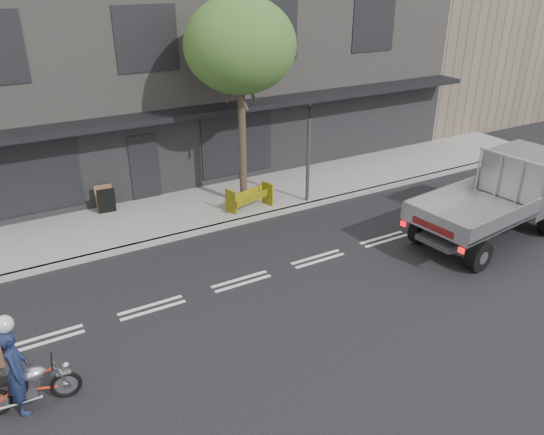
{
  "coord_description": "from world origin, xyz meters",
  "views": [
    {
      "loc": [
        -5.1,
        -10.63,
        7.43
      ],
      "look_at": [
        1.2,
        0.5,
        1.36
      ],
      "focal_mm": 35.0,
      "sensor_mm": 36.0,
      "label": 1
    }
  ],
  "objects_px": {
    "motorcycle": "(30,386)",
    "construction_barrier": "(253,199)",
    "street_tree": "(240,46)",
    "sandwich_board": "(106,201)",
    "flatbed_ute": "(517,186)",
    "rider": "(16,371)",
    "traffic_light_pole": "(308,159)"
  },
  "relations": [
    {
      "from": "street_tree",
      "to": "rider",
      "type": "height_order",
      "value": "street_tree"
    },
    {
      "from": "sandwich_board",
      "to": "traffic_light_pole",
      "type": "bearing_deg",
      "value": -14.97
    },
    {
      "from": "traffic_light_pole",
      "to": "flatbed_ute",
      "type": "height_order",
      "value": "traffic_light_pole"
    },
    {
      "from": "rider",
      "to": "sandwich_board",
      "type": "bearing_deg",
      "value": -17.46
    },
    {
      "from": "street_tree",
      "to": "rider",
      "type": "xyz_separation_m",
      "value": [
        -7.64,
        -6.15,
        -4.39
      ]
    },
    {
      "from": "street_tree",
      "to": "flatbed_ute",
      "type": "xyz_separation_m",
      "value": [
        6.53,
        -5.49,
        -3.86
      ]
    },
    {
      "from": "motorcycle",
      "to": "flatbed_ute",
      "type": "bearing_deg",
      "value": 9.44
    },
    {
      "from": "flatbed_ute",
      "to": "sandwich_board",
      "type": "bearing_deg",
      "value": 140.56
    },
    {
      "from": "motorcycle",
      "to": "sandwich_board",
      "type": "bearing_deg",
      "value": 73.5
    },
    {
      "from": "construction_barrier",
      "to": "flatbed_ute",
      "type": "bearing_deg",
      "value": -36.19
    },
    {
      "from": "street_tree",
      "to": "motorcycle",
      "type": "relative_size",
      "value": 3.78
    },
    {
      "from": "construction_barrier",
      "to": "traffic_light_pole",
      "type": "bearing_deg",
      "value": -4.23
    },
    {
      "from": "traffic_light_pole",
      "to": "motorcycle",
      "type": "distance_m",
      "value": 10.93
    },
    {
      "from": "rider",
      "to": "construction_barrier",
      "type": "bearing_deg",
      "value": -47.66
    },
    {
      "from": "street_tree",
      "to": "sandwich_board",
      "type": "distance_m",
      "value": 6.47
    },
    {
      "from": "street_tree",
      "to": "rider",
      "type": "distance_m",
      "value": 10.75
    },
    {
      "from": "motorcycle",
      "to": "sandwich_board",
      "type": "xyz_separation_m",
      "value": [
        3.26,
        7.58,
        0.12
      ]
    },
    {
      "from": "motorcycle",
      "to": "sandwich_board",
      "type": "relative_size",
      "value": 2.02
    },
    {
      "from": "construction_barrier",
      "to": "sandwich_board",
      "type": "distance_m",
      "value": 4.71
    },
    {
      "from": "traffic_light_pole",
      "to": "flatbed_ute",
      "type": "relative_size",
      "value": 0.63
    },
    {
      "from": "sandwich_board",
      "to": "construction_barrier",
      "type": "bearing_deg",
      "value": -21.74
    },
    {
      "from": "construction_barrier",
      "to": "sandwich_board",
      "type": "bearing_deg",
      "value": 153.14
    },
    {
      "from": "sandwich_board",
      "to": "motorcycle",
      "type": "bearing_deg",
      "value": -108.16
    },
    {
      "from": "street_tree",
      "to": "sandwich_board",
      "type": "height_order",
      "value": "street_tree"
    },
    {
      "from": "rider",
      "to": "flatbed_ute",
      "type": "relative_size",
      "value": 0.32
    },
    {
      "from": "traffic_light_pole",
      "to": "sandwich_board",
      "type": "relative_size",
      "value": 3.97
    },
    {
      "from": "rider",
      "to": "flatbed_ute",
      "type": "distance_m",
      "value": 14.19
    },
    {
      "from": "street_tree",
      "to": "rider",
      "type": "bearing_deg",
      "value": -141.19
    },
    {
      "from": "motorcycle",
      "to": "construction_barrier",
      "type": "relative_size",
      "value": 1.22
    },
    {
      "from": "motorcycle",
      "to": "construction_barrier",
      "type": "height_order",
      "value": "construction_barrier"
    },
    {
      "from": "traffic_light_pole",
      "to": "flatbed_ute",
      "type": "xyz_separation_m",
      "value": [
        4.53,
        -4.64,
        -0.24
      ]
    },
    {
      "from": "rider",
      "to": "construction_barrier",
      "type": "distance_m",
      "value": 9.37
    }
  ]
}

